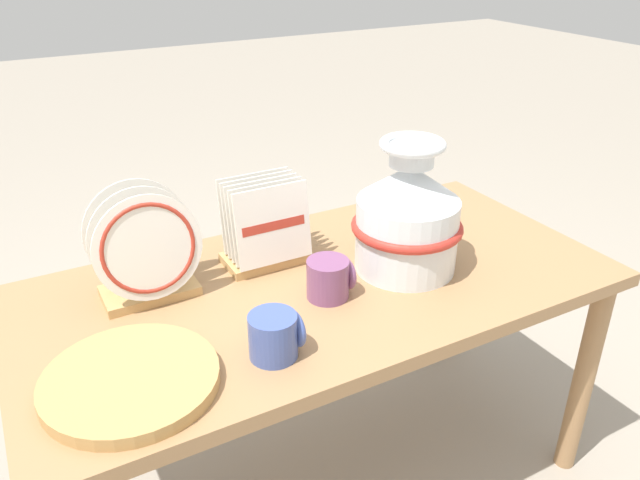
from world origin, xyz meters
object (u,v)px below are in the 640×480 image
at_px(dish_rack_round_plates, 146,255).
at_px(mug_cobalt_glaze, 275,335).
at_px(wicker_charger_stack, 131,380).
at_px(ceramic_vase, 408,215).
at_px(mug_plum_glaze, 330,278).
at_px(dish_rack_square_plates, 265,230).

bearing_deg(dish_rack_round_plates, mug_cobalt_glaze, -64.43).
height_order(dish_rack_round_plates, wicker_charger_stack, dish_rack_round_plates).
distance_m(ceramic_vase, mug_plum_glaze, 0.25).
bearing_deg(dish_rack_round_plates, ceramic_vase, -15.80).
xyz_separation_m(dish_rack_round_plates, mug_plum_glaze, (0.36, -0.19, -0.06)).
height_order(dish_rack_round_plates, mug_cobalt_glaze, dish_rack_round_plates).
bearing_deg(mug_plum_glaze, dish_rack_round_plates, 151.68).
relative_size(mug_plum_glaze, mug_cobalt_glaze, 1.00).
height_order(mug_plum_glaze, mug_cobalt_glaze, same).
relative_size(dish_rack_round_plates, mug_plum_glaze, 2.48).
height_order(ceramic_vase, mug_cobalt_glaze, ceramic_vase).
distance_m(wicker_charger_stack, mug_plum_glaze, 0.49).
relative_size(ceramic_vase, mug_plum_glaze, 3.12).
distance_m(ceramic_vase, dish_rack_square_plates, 0.35).
height_order(ceramic_vase, wicker_charger_stack, ceramic_vase).
height_order(dish_rack_round_plates, mug_plum_glaze, dish_rack_round_plates).
distance_m(dish_rack_square_plates, wicker_charger_stack, 0.53).
bearing_deg(dish_rack_square_plates, mug_plum_glaze, -75.07).
height_order(wicker_charger_stack, mug_plum_glaze, mug_plum_glaze).
bearing_deg(ceramic_vase, dish_rack_square_plates, 146.09).
bearing_deg(dish_rack_square_plates, wicker_charger_stack, -142.83).
bearing_deg(mug_cobalt_glaze, mug_plum_glaze, 34.65).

